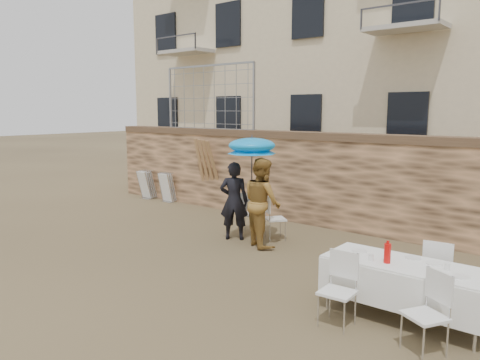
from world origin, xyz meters
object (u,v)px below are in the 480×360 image
Objects in this scene: umbrella at (252,149)px; couple_chair_right at (275,218)px; couple_chair_left at (250,213)px; chair_stack_left at (150,184)px; man_suit at (234,201)px; woman_dress at (262,202)px; table_chair_back at (439,272)px; table_chair_front_left at (337,290)px; table_chair_front_right at (425,314)px; banquet_table at (406,266)px; soda_bottle at (387,253)px; chair_stack_right at (169,187)px.

umbrella reaches higher than couple_chair_right.
chair_stack_left is (-5.09, 1.42, -0.02)m from couple_chair_left.
man_suit is at bearing -165.96° from umbrella.
woman_dress is at bearing 126.25° from couple_chair_left.
umbrella is at bearing 114.14° from couple_chair_left.
couple_chair_left is 4.65m from table_chair_back.
couple_chair_left and table_chair_front_left have the same top height.
man_suit is 5.31m from table_chair_front_right.
banquet_table is 2.19× the size of table_chair_front_right.
table_chair_back is at bearing -160.44° from couple_chair_right.
chair_stack_left is at bearing 151.57° from table_chair_front_left.
soda_bottle is at bearing -21.95° from chair_stack_left.
soda_bottle is (4.06, -1.72, 0.06)m from man_suit.
banquet_table is at bearing -171.88° from couple_chair_right.
chair_stack_left is at bearing 158.05° from soda_bottle.
soda_bottle reaches higher than table_chair_front_right.
chair_stack_left is (-9.35, 3.54, -0.27)m from banquet_table.
table_chair_front_left is at bearing -26.11° from chair_stack_left.
couple_chair_right is 4.15m from banquet_table.
table_chair_front_right is (4.01, -2.32, -0.43)m from woman_dress.
woman_dress is 0.70m from couple_chair_right.
table_chair_front_right and table_chair_back have the same top height.
woman_dress is 1.98× the size of chair_stack_right.
umbrella is 1.00× the size of banquet_table.
chair_stack_left is (-5.09, 1.97, -0.38)m from man_suit.
soda_bottle is at bearing 169.34° from table_chair_front_right.
man_suit is 1.75× the size of table_chair_front_left.
table_chair_front_left is (3.66, -2.87, 0.00)m from couple_chair_left.
woman_dress is at bearing -15.95° from umbrella.
banquet_table is 9.16m from chair_stack_right.
table_chair_back is 9.93m from chair_stack_left.
soda_bottle is at bearing -177.67° from woman_dress.
couple_chair_right is 4.97m from table_chair_front_right.
woman_dress is 3.73m from soda_bottle.
couple_chair_left is at bearing -6.41° from woman_dress.
table_chair_front_right reaches higher than chair_stack_left.
table_chair_front_left reaches higher than banquet_table.
chair_stack_left is (-9.85, 4.29, -0.02)m from table_chair_front_right.
table_chair_front_right is at bearing -29.07° from umbrella.
table_chair_front_left is 1.10m from table_chair_front_right.
soda_bottle is at bearing 53.99° from table_chair_front_left.
woman_dress is 1.90× the size of table_chair_front_left.
man_suit is 6.47× the size of soda_bottle.
chair_stack_left is (-9.15, 3.69, -0.45)m from soda_bottle.
table_chair_front_right is at bearing -2.32° from table_chair_front_left.
chair_stack_left is at bearing -52.51° from man_suit.
umbrella is 4.22m from soda_bottle.
umbrella is 2.28× the size of chair_stack_left.
couple_chair_right is at bearing 56.31° from umbrella.
umbrella reaches higher than banquet_table.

